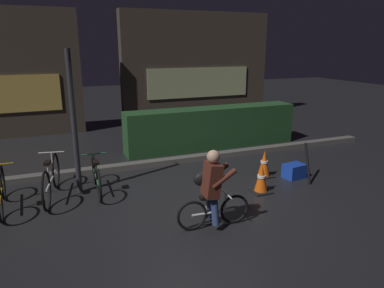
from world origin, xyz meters
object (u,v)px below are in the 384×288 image
(parked_bike_leftmost, at_px, (1,191))
(closed_umbrella, at_px, (308,163))
(street_post, at_px, (74,124))
(parked_bike_left_mid, at_px, (51,179))
(blue_crate, at_px, (294,171))
(cyclist, at_px, (212,189))
(parked_bike_center_left, at_px, (96,176))
(traffic_cone_far, at_px, (264,164))
(traffic_cone_near, at_px, (261,179))

(parked_bike_leftmost, bearing_deg, closed_umbrella, -101.46)
(parked_bike_leftmost, bearing_deg, street_post, -80.39)
(closed_umbrella, bearing_deg, street_post, 93.42)
(parked_bike_left_mid, bearing_deg, blue_crate, -89.82)
(parked_bike_leftmost, xyz_separation_m, cyclist, (3.08, -1.87, 0.29))
(parked_bike_leftmost, xyz_separation_m, parked_bike_center_left, (1.61, 0.16, -0.02))
(traffic_cone_far, distance_m, closed_umbrella, 0.88)
(street_post, bearing_deg, parked_bike_left_mid, -169.55)
(parked_bike_leftmost, relative_size, blue_crate, 3.67)
(parked_bike_center_left, xyz_separation_m, blue_crate, (4.00, -0.78, -0.17))
(parked_bike_left_mid, relative_size, parked_bike_center_left, 1.13)
(parked_bike_center_left, xyz_separation_m, traffic_cone_far, (3.45, -0.47, -0.05))
(parked_bike_leftmost, xyz_separation_m, traffic_cone_near, (4.53, -1.01, -0.07))
(cyclist, bearing_deg, traffic_cone_near, 34.13)
(traffic_cone_far, bearing_deg, parked_bike_center_left, 172.20)
(street_post, bearing_deg, traffic_cone_near, -21.88)
(closed_umbrella, bearing_deg, parked_bike_center_left, 93.99)
(blue_crate, bearing_deg, parked_bike_leftmost, 173.76)
(traffic_cone_far, bearing_deg, street_post, 170.98)
(traffic_cone_far, distance_m, cyclist, 2.54)
(parked_bike_center_left, height_order, closed_umbrella, closed_umbrella)
(parked_bike_left_mid, distance_m, cyclist, 3.08)
(parked_bike_left_mid, bearing_deg, street_post, -69.80)
(street_post, relative_size, closed_umbrella, 3.16)
(traffic_cone_near, bearing_deg, closed_umbrella, 7.12)
(street_post, height_order, traffic_cone_far, street_post)
(traffic_cone_near, bearing_deg, parked_bike_left_mid, 162.00)
(traffic_cone_near, distance_m, closed_umbrella, 1.22)
(parked_bike_leftmost, relative_size, closed_umbrella, 1.90)
(parked_bike_left_mid, distance_m, closed_umbrella, 5.04)
(street_post, height_order, cyclist, street_post)
(parked_bike_left_mid, height_order, traffic_cone_near, parked_bike_left_mid)
(parked_bike_leftmost, distance_m, closed_umbrella, 5.80)
(parked_bike_center_left, bearing_deg, cyclist, -142.26)
(parked_bike_leftmost, xyz_separation_m, traffic_cone_far, (5.05, -0.31, -0.06))
(traffic_cone_far, relative_size, closed_umbrella, 0.68)
(parked_bike_left_mid, bearing_deg, cyclist, -122.52)
(parked_bike_center_left, xyz_separation_m, cyclist, (1.47, -2.03, 0.31))
(traffic_cone_near, height_order, closed_umbrella, closed_umbrella)
(traffic_cone_near, bearing_deg, cyclist, -149.48)
(traffic_cone_far, height_order, blue_crate, traffic_cone_far)
(street_post, xyz_separation_m, blue_crate, (4.32, -0.90, -1.19))
(street_post, relative_size, traffic_cone_near, 4.84)
(parked_bike_leftmost, relative_size, traffic_cone_far, 2.79)
(parked_bike_leftmost, xyz_separation_m, blue_crate, (5.61, -0.61, -0.19))
(parked_bike_center_left, relative_size, traffic_cone_near, 2.76)
(traffic_cone_far, relative_size, cyclist, 0.46)
(cyclist, bearing_deg, parked_bike_leftmost, 152.34)
(street_post, bearing_deg, cyclist, -50.38)
(parked_bike_left_mid, relative_size, traffic_cone_near, 3.13)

